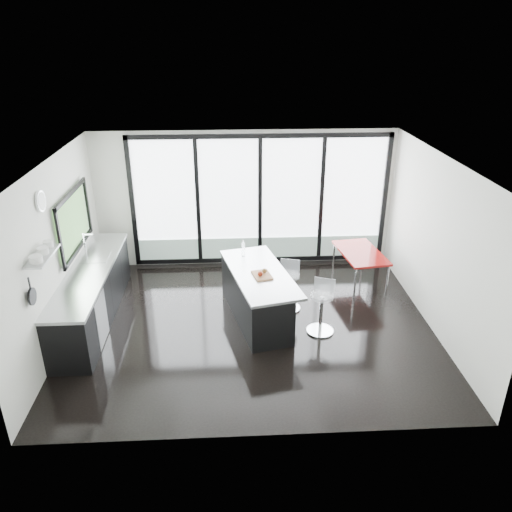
{
  "coord_description": "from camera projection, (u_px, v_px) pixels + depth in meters",
  "views": [
    {
      "loc": [
        -0.31,
        -7.15,
        4.56
      ],
      "look_at": [
        0.1,
        0.3,
        1.15
      ],
      "focal_mm": 35.0,
      "sensor_mm": 36.0,
      "label": 1
    }
  ],
  "objects": [
    {
      "name": "bar_stool_far",
      "position": [
        288.0,
        291.0,
        8.76
      ],
      "size": [
        0.53,
        0.53,
        0.7
      ],
      "primitive_type": "cylinder",
      "rotation": [
        0.0,
        0.0,
        -0.25
      ],
      "color": "silver",
      "rests_on": "floor"
    },
    {
      "name": "bar_stool_near",
      "position": [
        321.0,
        313.0,
        8.09
      ],
      "size": [
        0.58,
        0.58,
        0.7
      ],
      "primitive_type": "cylinder",
      "rotation": [
        0.0,
        0.0,
        -0.4
      ],
      "color": "silver",
      "rests_on": "floor"
    },
    {
      "name": "counter_cabinets",
      "position": [
        92.0,
        294.0,
        8.44
      ],
      "size": [
        0.69,
        3.24,
        1.36
      ],
      "color": "black",
      "rests_on": "floor"
    },
    {
      "name": "ceiling",
      "position": [
        250.0,
        162.0,
        7.24
      ],
      "size": [
        6.0,
        5.0,
        0.0
      ],
      "primitive_type": "cube",
      "color": "white",
      "rests_on": "wall_back"
    },
    {
      "name": "wall_left",
      "position": [
        61.0,
        237.0,
        7.85
      ],
      "size": [
        0.26,
        5.0,
        2.8
      ],
      "color": "silver",
      "rests_on": "ground"
    },
    {
      "name": "red_table",
      "position": [
        359.0,
        268.0,
        9.64
      ],
      "size": [
        0.89,
        1.36,
        0.68
      ],
      "primitive_type": "cube",
      "rotation": [
        0.0,
        0.0,
        0.14
      ],
      "color": "maroon",
      "rests_on": "floor"
    },
    {
      "name": "wall_back",
      "position": [
        258.0,
        206.0,
        10.13
      ],
      "size": [
        6.0,
        0.09,
        2.8
      ],
      "color": "silver",
      "rests_on": "ground"
    },
    {
      "name": "floor",
      "position": [
        251.0,
        325.0,
        8.4
      ],
      "size": [
        6.0,
        5.0,
        0.0
      ],
      "primitive_type": "cube",
      "color": "black",
      "rests_on": "ground"
    },
    {
      "name": "island",
      "position": [
        256.0,
        295.0,
        8.47
      ],
      "size": [
        1.34,
        2.25,
        1.12
      ],
      "color": "black",
      "rests_on": "floor"
    },
    {
      "name": "wall_front",
      "position": [
        261.0,
        340.0,
        5.55
      ],
      "size": [
        6.0,
        0.0,
        2.8
      ],
      "primitive_type": "cube",
      "color": "silver",
      "rests_on": "ground"
    },
    {
      "name": "wall_right",
      "position": [
        438.0,
        245.0,
        7.97
      ],
      "size": [
        0.0,
        5.0,
        2.8
      ],
      "primitive_type": "cube",
      "color": "silver",
      "rests_on": "ground"
    }
  ]
}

